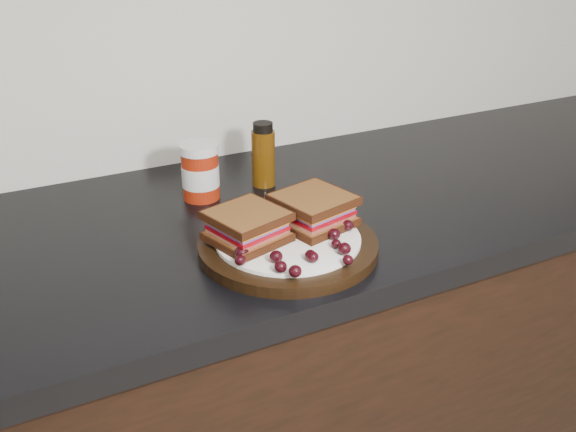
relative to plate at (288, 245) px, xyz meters
name	(u,v)px	position (x,y,z in m)	size (l,w,h in m)	color
countertop	(177,242)	(-0.14, 0.14, -0.03)	(3.98, 0.60, 0.04)	black
plate	(288,245)	(0.00, 0.00, 0.00)	(0.28, 0.28, 0.02)	black
sandwich_left	(247,226)	(-0.06, 0.02, 0.04)	(0.10, 0.10, 0.05)	brown
sandwich_right	(313,210)	(0.06, 0.02, 0.04)	(0.11, 0.11, 0.05)	brown
grape_0	(240,260)	(-0.10, -0.05, 0.02)	(0.02, 0.02, 0.02)	black
grape_1	(276,257)	(-0.05, -0.06, 0.02)	(0.02, 0.02, 0.02)	black
grape_2	(281,267)	(-0.06, -0.09, 0.02)	(0.02, 0.02, 0.02)	black
grape_3	(295,271)	(-0.05, -0.11, 0.02)	(0.02, 0.02, 0.02)	black
grape_4	(313,257)	(0.00, -0.09, 0.02)	(0.02, 0.02, 0.02)	black
grape_5	(310,255)	(0.00, -0.08, 0.02)	(0.02, 0.02, 0.02)	black
grape_6	(348,260)	(0.04, -0.11, 0.02)	(0.02, 0.02, 0.01)	black
grape_7	(344,249)	(0.05, -0.09, 0.02)	(0.02, 0.02, 0.02)	black
grape_8	(336,244)	(0.05, -0.06, 0.02)	(0.02, 0.02, 0.01)	black
grape_9	(334,234)	(0.06, -0.04, 0.02)	(0.02, 0.02, 0.02)	black
grape_10	(348,225)	(0.09, -0.02, 0.02)	(0.02, 0.02, 0.02)	black
grape_11	(331,225)	(0.07, -0.01, 0.02)	(0.02, 0.02, 0.02)	black
grape_12	(323,219)	(0.07, 0.02, 0.02)	(0.02, 0.02, 0.02)	black
grape_13	(317,211)	(0.08, 0.05, 0.02)	(0.02, 0.02, 0.02)	black
grape_14	(246,222)	(-0.04, 0.07, 0.02)	(0.02, 0.02, 0.01)	black
grape_15	(247,230)	(-0.05, 0.04, 0.02)	(0.02, 0.02, 0.02)	black
grape_16	(239,238)	(-0.07, 0.02, 0.02)	(0.02, 0.02, 0.02)	black
grape_17	(239,240)	(-0.08, 0.01, 0.02)	(0.02, 0.02, 0.02)	black
grape_18	(242,253)	(-0.09, -0.03, 0.02)	(0.02, 0.02, 0.02)	black
grape_19	(245,227)	(-0.05, 0.05, 0.02)	(0.02, 0.02, 0.02)	black
grape_20	(258,238)	(-0.05, 0.00, 0.02)	(0.02, 0.02, 0.02)	black
grape_21	(248,239)	(-0.06, 0.01, 0.02)	(0.02, 0.02, 0.01)	black
condiment_jar	(200,171)	(-0.05, 0.25, 0.04)	(0.07, 0.07, 0.10)	#97200B
oil_bottle	(263,154)	(0.08, 0.26, 0.05)	(0.04, 0.04, 0.12)	#492A07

